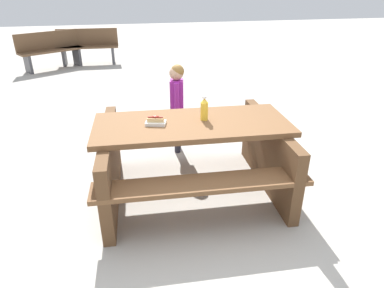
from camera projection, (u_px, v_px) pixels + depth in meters
ground_plane at (192, 190)px, 3.44m from camera, size 30.00×30.00×0.00m
picnic_table at (192, 151)px, 3.24m from camera, size 1.87×1.50×0.75m
soda_bottle at (204, 109)px, 3.12m from camera, size 0.07×0.07×0.23m
hotdog_tray at (156, 121)px, 3.04m from camera, size 0.20×0.16×0.08m
child_in_coat at (177, 98)px, 3.96m from camera, size 0.18×0.26×1.08m
park_bench_mid at (51, 49)px, 8.02m from camera, size 1.49×1.13×0.85m
park_bench_far at (88, 46)px, 8.50m from camera, size 1.51×0.44×0.85m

